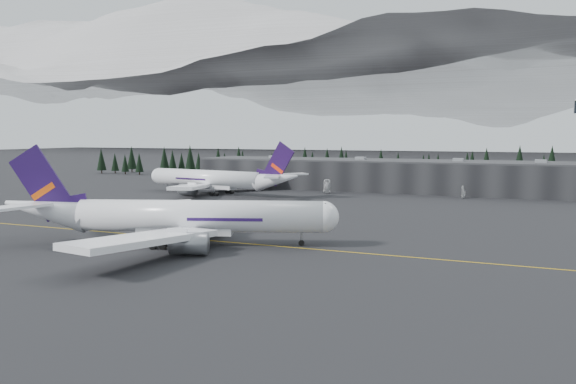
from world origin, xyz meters
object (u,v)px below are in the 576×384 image
at_px(jet_main, 171,216).
at_px(gse_vehicle_a, 327,191).
at_px(jet_parked, 219,179).
at_px(gse_vehicle_b, 463,196).
at_px(terminal, 383,175).

xyz_separation_m(jet_main, gse_vehicle_a, (-2.54, 110.78, -5.16)).
height_order(jet_parked, gse_vehicle_a, jet_parked).
relative_size(jet_parked, gse_vehicle_a, 12.37).
bearing_deg(gse_vehicle_a, jet_parked, -162.43).
distance_m(jet_main, jet_parked, 99.51).
distance_m(jet_parked, gse_vehicle_a, 42.69).
bearing_deg(gse_vehicle_b, gse_vehicle_a, -89.04).
xyz_separation_m(terminal, jet_parked, (-54.82, -42.58, -0.45)).
xyz_separation_m(jet_main, gse_vehicle_b, (48.94, 113.56, -5.14)).
bearing_deg(terminal, gse_vehicle_b, -30.45).
distance_m(terminal, jet_parked, 69.42).
relative_size(jet_main, jet_parked, 0.99).
bearing_deg(jet_main, terminal, 64.55).
distance_m(gse_vehicle_a, gse_vehicle_b, 51.56).
distance_m(jet_parked, gse_vehicle_b, 91.96).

